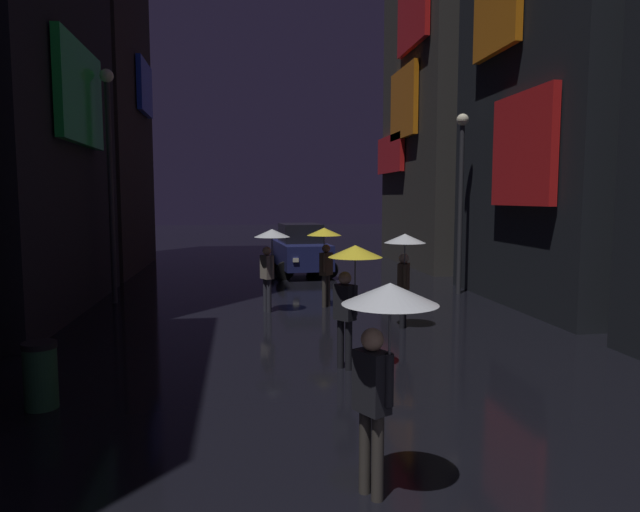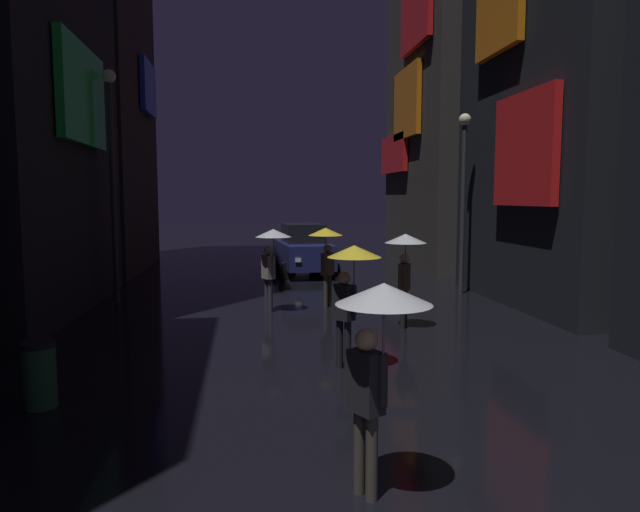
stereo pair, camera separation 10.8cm
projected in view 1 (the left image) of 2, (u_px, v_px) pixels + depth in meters
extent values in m
cube|color=#26E54C|center=(80.00, 95.00, 13.85)|extent=(0.20, 3.61, 2.40)
cube|color=#264CF9|center=(145.00, 88.00, 23.48)|extent=(0.20, 2.80, 2.12)
cube|color=red|center=(523.00, 149.00, 13.96)|extent=(0.20, 2.92, 2.75)
cube|color=orange|center=(497.00, 8.00, 15.23)|extent=(0.20, 2.59, 2.37)
cube|color=#33302D|center=(451.00, 108.00, 24.39)|extent=(4.00, 7.78, 13.47)
cube|color=red|center=(390.00, 154.00, 26.15)|extent=(0.20, 3.92, 1.69)
cube|color=orange|center=(404.00, 103.00, 23.93)|extent=(0.20, 3.41, 2.89)
cube|color=red|center=(413.00, 12.00, 22.51)|extent=(0.20, 3.68, 2.77)
cylinder|color=#38332D|center=(328.00, 290.00, 15.27)|extent=(0.12, 0.12, 0.85)
cylinder|color=#38332D|center=(324.00, 291.00, 15.12)|extent=(0.12, 0.12, 0.85)
cube|color=brown|center=(326.00, 264.00, 15.12)|extent=(0.39, 0.40, 0.60)
sphere|color=#9E7051|center=(326.00, 249.00, 15.08)|extent=(0.22, 0.22, 0.22)
cylinder|color=brown|center=(324.00, 263.00, 14.94)|extent=(0.09, 0.09, 0.50)
cylinder|color=slate|center=(324.00, 250.00, 14.90)|extent=(0.02, 0.02, 0.77)
cone|color=yellow|center=(324.00, 232.00, 14.85)|extent=(0.90, 0.90, 0.20)
cylinder|color=#2D2D38|center=(265.00, 295.00, 14.59)|extent=(0.12, 0.12, 0.85)
cylinder|color=#2D2D38|center=(269.00, 296.00, 14.44)|extent=(0.12, 0.12, 0.85)
cube|color=gray|center=(267.00, 267.00, 14.44)|extent=(0.35, 0.40, 0.60)
sphere|color=tan|center=(267.00, 251.00, 14.40)|extent=(0.22, 0.22, 0.22)
cylinder|color=gray|center=(272.00, 266.00, 14.32)|extent=(0.09, 0.09, 0.50)
cylinder|color=slate|center=(272.00, 252.00, 14.28)|extent=(0.02, 0.02, 0.77)
cone|color=silver|center=(272.00, 233.00, 14.24)|extent=(0.90, 0.90, 0.20)
cylinder|color=black|center=(341.00, 344.00, 9.70)|extent=(0.12, 0.12, 0.85)
cylinder|color=black|center=(349.00, 345.00, 9.58)|extent=(0.12, 0.12, 0.85)
cube|color=black|center=(345.00, 302.00, 9.57)|extent=(0.38, 0.40, 0.60)
sphere|color=tan|center=(345.00, 278.00, 9.53)|extent=(0.22, 0.22, 0.22)
cylinder|color=black|center=(355.00, 300.00, 9.48)|extent=(0.09, 0.09, 0.50)
cylinder|color=slate|center=(355.00, 280.00, 9.44)|extent=(0.02, 0.02, 0.77)
cone|color=yellow|center=(355.00, 251.00, 9.39)|extent=(0.90, 0.90, 0.20)
cylinder|color=black|center=(404.00, 308.00, 12.81)|extent=(0.12, 0.12, 0.85)
cylinder|color=black|center=(402.00, 310.00, 12.64)|extent=(0.12, 0.12, 0.85)
cube|color=brown|center=(404.00, 277.00, 12.65)|extent=(0.35, 0.40, 0.60)
sphere|color=beige|center=(404.00, 258.00, 12.61)|extent=(0.22, 0.22, 0.22)
cylinder|color=brown|center=(404.00, 276.00, 12.46)|extent=(0.09, 0.09, 0.50)
cylinder|color=slate|center=(405.00, 261.00, 12.43)|extent=(0.02, 0.02, 0.77)
cone|color=silver|center=(405.00, 238.00, 12.38)|extent=(0.90, 0.90, 0.20)
cylinder|color=#38332D|center=(365.00, 451.00, 5.58)|extent=(0.12, 0.12, 0.85)
cylinder|color=#38332D|center=(378.00, 458.00, 5.44)|extent=(0.12, 0.12, 0.85)
cube|color=black|center=(372.00, 382.00, 5.44)|extent=(0.36, 0.40, 0.60)
sphere|color=tan|center=(372.00, 340.00, 5.40)|extent=(0.22, 0.22, 0.22)
cylinder|color=black|center=(389.00, 380.00, 5.32)|extent=(0.09, 0.09, 0.50)
cylinder|color=slate|center=(389.00, 345.00, 5.29)|extent=(0.02, 0.02, 0.77)
cone|color=silver|center=(390.00, 294.00, 5.24)|extent=(0.90, 0.90, 0.20)
cube|color=navy|center=(300.00, 254.00, 21.66)|extent=(2.01, 4.22, 0.90)
cube|color=black|center=(300.00, 233.00, 21.58)|extent=(1.58, 1.95, 0.70)
cylinder|color=black|center=(329.00, 269.00, 20.59)|extent=(0.66, 0.27, 0.64)
cylinder|color=black|center=(285.00, 271.00, 20.24)|extent=(0.66, 0.27, 0.64)
cylinder|color=black|center=(314.00, 261.00, 23.18)|extent=(0.66, 0.27, 0.64)
cylinder|color=black|center=(275.00, 262.00, 22.83)|extent=(0.66, 0.27, 0.64)
cube|color=white|center=(327.00, 259.00, 19.77)|extent=(0.20, 0.08, 0.14)
cube|color=white|center=(296.00, 260.00, 19.53)|extent=(0.20, 0.08, 0.14)
cylinder|color=#2D2D33|center=(460.00, 211.00, 17.04)|extent=(0.14, 0.14, 5.01)
sphere|color=#F9EFCC|center=(463.00, 120.00, 16.77)|extent=(0.36, 0.36, 0.36)
cylinder|color=#2D2D33|center=(111.00, 195.00, 15.45)|extent=(0.14, 0.14, 5.95)
sphere|color=#F9EFCC|center=(107.00, 76.00, 15.13)|extent=(0.36, 0.36, 0.36)
cylinder|color=#265933|center=(41.00, 378.00, 7.84)|extent=(0.44, 0.44, 0.85)
cylinder|color=black|center=(39.00, 345.00, 7.79)|extent=(0.46, 0.46, 0.08)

